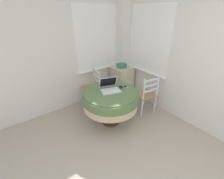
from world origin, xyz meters
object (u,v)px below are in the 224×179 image
Objects in this scene: corner_cabinet at (122,80)px; computer_mouse at (121,87)px; dining_chair_near_right_window at (145,95)px; storage_box at (122,66)px; laptop at (110,88)px; cell_phone at (125,87)px; round_dining_table at (110,98)px; dining_chair_near_back_window at (92,88)px.

computer_mouse is at bearing -131.58° from corner_cabinet.
dining_chair_near_right_window reaches higher than computer_mouse.
dining_chair_near_right_window is 1.03m from storage_box.
computer_mouse is (0.23, -0.06, -0.03)m from laptop.
dining_chair_near_right_window reaches higher than storage_box.
computer_mouse is 0.10m from cell_phone.
round_dining_table is at bearing 169.40° from dining_chair_near_right_window.
corner_cabinet is at bearing 53.14° from cell_phone.
dining_chair_near_back_window and dining_chair_near_right_window have the same top height.
cell_phone is 0.60× the size of storage_box.
storage_box is at bearing 49.04° from computer_mouse.
corner_cabinet reaches higher than round_dining_table.
corner_cabinet is (0.96, 0.76, -0.39)m from laptop.
storage_box is (0.10, 0.94, 0.39)m from dining_chair_near_right_window.
dining_chair_near_back_window is 1.25m from dining_chair_near_right_window.
laptop is 1.17m from storage_box.
storage_box is at bearing 39.98° from round_dining_table.
corner_cabinet is at bearing 38.58° from laptop.
cell_phone is (0.33, -0.08, -0.04)m from laptop.
round_dining_table is 1.20× the size of dining_chair_near_right_window.
cell_phone is at bearing -3.10° from round_dining_table.
round_dining_table is 0.39m from cell_phone.
dining_chair_near_right_window reaches higher than round_dining_table.
dining_chair_near_right_window is (0.58, -0.16, -0.31)m from computer_mouse.
round_dining_table is at bearing -95.28° from dining_chair_near_back_window.
round_dining_table is 0.21m from laptop.
dining_chair_near_right_window is (0.76, -1.00, 0.00)m from dining_chair_near_back_window.
corner_cabinet is at bearing 37.79° from storage_box.
storage_box is at bearing -142.21° from corner_cabinet.
dining_chair_near_right_window is 0.99m from corner_cabinet.
dining_chair_near_right_window is at bearing -15.01° from computer_mouse.
cell_phone is (0.35, -0.02, 0.15)m from round_dining_table.
dining_chair_near_right_window is (0.84, -0.16, -0.14)m from round_dining_table.
laptop is 0.85m from dining_chair_near_back_window.
storage_box is at bearing 54.07° from cell_phone.
dining_chair_near_back_window is 4.58× the size of storage_box.
computer_mouse is at bearing -0.15° from round_dining_table.
corner_cabinet is at bearing -1.12° from dining_chair_near_back_window.
dining_chair_near_back_window is at bearing 176.34° from storage_box.
round_dining_table is 5.50× the size of storage_box.
dining_chair_near_back_window is (0.05, 0.78, -0.34)m from laptop.
cell_phone is at bearing -13.62° from laptop.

